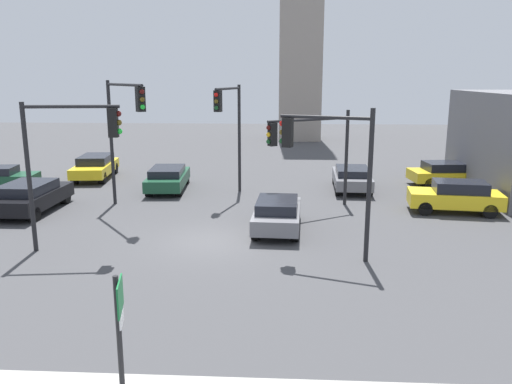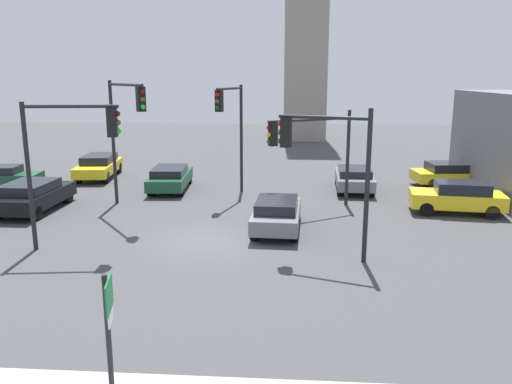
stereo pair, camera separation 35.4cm
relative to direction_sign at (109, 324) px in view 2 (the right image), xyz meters
The scene contains 16 objects.
ground_plane 10.26m from the direction_sign, 88.25° to the left, with size 97.78×97.78×0.00m, color #424244.
direction_sign is the anchor object (origin of this frame).
traffic_light_0 17.52m from the direction_sign, 89.36° to the left, with size 1.04×3.12×5.68m.
traffic_light_1 14.90m from the direction_sign, 106.50° to the left, with size 2.71×3.54×5.93m.
traffic_light_2 9.89m from the direction_sign, 63.19° to the left, with size 3.05×1.21×5.13m.
traffic_light_3 10.08m from the direction_sign, 116.68° to the left, with size 3.34×0.64×5.27m.
traffic_light_4 15.48m from the direction_sign, 74.63° to the left, with size 3.84×2.58×4.57m.
car_0 18.34m from the direction_sign, 53.89° to the left, with size 4.22×2.20×1.46m.
car_1 19.11m from the direction_sign, 100.22° to the left, with size 2.20×4.71×1.28m.
car_2 11.96m from the direction_sign, 76.93° to the left, with size 1.99×4.22×1.31m.
car_3 20.51m from the direction_sign, 70.99° to the left, with size 2.11×4.48×1.27m.
car_4 16.36m from the direction_sign, 122.00° to the left, with size 2.16×4.64×1.40m.
car_5 24.23m from the direction_sign, 59.11° to the left, with size 4.81×2.39×1.36m.
car_6 21.88m from the direction_sign, 124.92° to the left, with size 4.18×2.13×1.36m.
car_7 23.40m from the direction_sign, 111.39° to the left, with size 2.42×4.87×1.40m.
skyline_tower 43.84m from the direction_sign, 84.04° to the left, with size 4.02×4.02×23.65m, color gray.
Camera 2 is at (2.96, -18.40, 6.11)m, focal length 35.87 mm.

